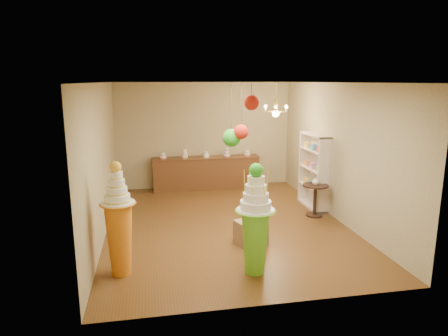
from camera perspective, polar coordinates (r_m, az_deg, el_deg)
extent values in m
plane|color=#563417|center=(8.73, 0.25, -7.98)|extent=(6.50, 6.50, 0.00)
plane|color=white|center=(8.19, 0.27, 12.11)|extent=(6.50, 6.50, 0.00)
cube|color=tan|center=(11.50, -2.83, 4.67)|extent=(5.00, 0.04, 3.00)
cube|color=tan|center=(5.26, 7.01, -4.69)|extent=(5.00, 0.04, 3.00)
cube|color=tan|center=(8.24, -17.08, 1.07)|extent=(0.04, 6.50, 3.00)
cube|color=tan|center=(9.13, 15.86, 2.21)|extent=(0.04, 6.50, 3.00)
cone|color=#66C82C|center=(6.48, 4.44, -10.50)|extent=(0.50, 0.50, 1.04)
cylinder|color=white|center=(6.29, 4.52, -5.99)|extent=(0.67, 0.67, 0.03)
cylinder|color=white|center=(6.27, 4.54, -5.29)|extent=(0.55, 0.55, 0.13)
cylinder|color=white|center=(6.23, 4.56, -4.13)|extent=(0.45, 0.45, 0.13)
cylinder|color=white|center=(6.19, 4.58, -2.95)|extent=(0.37, 0.37, 0.13)
cylinder|color=white|center=(6.16, 4.60, -1.77)|extent=(0.30, 0.30, 0.13)
sphere|color=green|center=(6.12, 4.62, -0.32)|extent=(0.22, 0.22, 0.22)
cone|color=orange|center=(6.60, -14.66, -9.83)|extent=(0.46, 0.46, 1.17)
cylinder|color=white|center=(6.40, -14.96, -4.83)|extent=(0.56, 0.56, 0.03)
cylinder|color=white|center=(6.38, -14.99, -4.18)|extent=(0.42, 0.42, 0.12)
cylinder|color=white|center=(6.35, -15.05, -3.15)|extent=(0.33, 0.33, 0.12)
cylinder|color=white|center=(6.32, -15.11, -2.10)|extent=(0.27, 0.27, 0.12)
cylinder|color=white|center=(6.29, -15.17, -1.05)|extent=(0.21, 0.21, 0.12)
sphere|color=gold|center=(6.26, -15.24, 0.14)|extent=(0.17, 0.17, 0.17)
cube|color=#90744E|center=(7.65, 3.84, -9.22)|extent=(0.63, 0.63, 0.45)
cube|color=#54301A|center=(11.41, -2.58, -0.74)|extent=(3.00, 0.50, 0.90)
cube|color=#54301A|center=(11.32, -2.60, 1.50)|extent=(3.04, 0.54, 0.03)
cylinder|color=white|center=(11.20, -8.69, 1.75)|extent=(0.18, 0.18, 0.16)
cylinder|color=white|center=(11.23, -5.64, 2.06)|extent=(0.18, 0.18, 0.24)
cylinder|color=white|center=(11.30, -2.60, 1.97)|extent=(0.18, 0.18, 0.16)
cylinder|color=white|center=(11.39, 0.39, 2.27)|extent=(0.18, 0.18, 0.24)
cylinder|color=white|center=(11.53, 3.32, 2.17)|extent=(0.18, 0.18, 0.16)
cube|color=beige|center=(9.95, 13.53, -0.38)|extent=(0.04, 1.20, 1.80)
cube|color=beige|center=(9.98, 12.57, -2.66)|extent=(0.30, 1.14, 0.03)
cube|color=beige|center=(9.87, 12.69, -0.14)|extent=(0.30, 1.14, 0.03)
cube|color=beige|center=(9.79, 12.82, 2.43)|extent=(0.30, 1.14, 0.03)
cylinder|color=black|center=(9.46, 12.75, -6.55)|extent=(0.50, 0.50, 0.04)
cylinder|color=black|center=(9.36, 12.85, -4.58)|extent=(0.10, 0.10, 0.72)
cylinder|color=black|center=(9.26, 12.96, -2.45)|extent=(0.75, 0.75, 0.04)
imported|color=beige|center=(9.23, 12.99, -1.83)|extent=(0.18, 0.18, 0.17)
cylinder|color=#41392F|center=(6.66, 2.51, 8.61)|extent=(0.01, 0.01, 0.80)
sphere|color=#B62112|center=(6.70, 2.47, 5.19)|extent=(0.25, 0.25, 0.25)
cylinder|color=#41392F|center=(6.73, 1.09, 8.18)|extent=(0.01, 0.01, 0.91)
sphere|color=green|center=(6.78, 1.08, 4.33)|extent=(0.30, 0.30, 0.30)
cylinder|color=#41392F|center=(5.63, 3.97, 10.64)|extent=(0.01, 0.01, 0.26)
sphere|color=#B62112|center=(5.63, 3.95, 9.31)|extent=(0.21, 0.21, 0.21)
cylinder|color=#E3B750|center=(9.92, 7.48, 10.61)|extent=(0.02, 0.02, 0.50)
cylinder|color=#E3B750|center=(9.93, 7.43, 8.88)|extent=(0.10, 0.10, 0.30)
sphere|color=#FFC98C|center=(9.95, 7.40, 7.73)|extent=(0.18, 0.18, 0.18)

